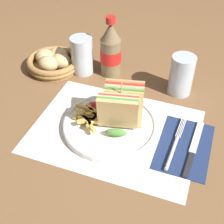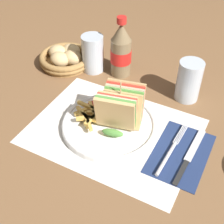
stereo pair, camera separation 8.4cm
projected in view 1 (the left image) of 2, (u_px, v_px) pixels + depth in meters
The scene contains 13 objects.
ground_plane at pixel (109, 129), 0.85m from camera, with size 4.00×4.00×0.00m, color brown.
placemat at pixel (115, 129), 0.85m from camera, with size 0.44×0.33×0.00m.
plate_main at pixel (109, 125), 0.85m from camera, with size 0.26×0.26×0.02m.
club_sandwich at pixel (121, 108), 0.81m from camera, with size 0.12×0.13×0.14m.
fries_pile at pixel (89, 117), 0.84m from camera, with size 0.11×0.10×0.02m.
ketchup_blob at pixel (94, 107), 0.88m from camera, with size 0.05×0.04×0.02m.
napkin at pixel (184, 146), 0.80m from camera, with size 0.13×0.20×0.00m.
fork at pixel (174, 147), 0.79m from camera, with size 0.02×0.19×0.01m.
knife at pixel (193, 148), 0.79m from camera, with size 0.02×0.20×0.00m.
coke_bottle_near at pixel (111, 51), 1.00m from camera, with size 0.07×0.07×0.20m.
glass_near at pixel (181, 75), 0.93m from camera, with size 0.07×0.07×0.12m.
glass_far at pixel (82, 57), 1.02m from camera, with size 0.07×0.07×0.12m.
bread_basket at pixel (53, 62), 1.06m from camera, with size 0.18×0.18×0.06m.
Camera 1 is at (0.21, -0.56, 0.60)m, focal length 50.00 mm.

